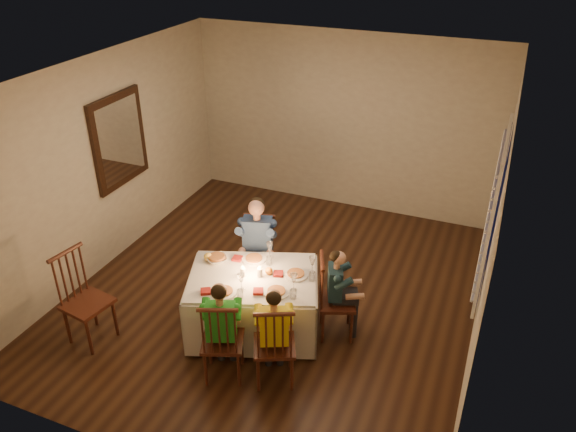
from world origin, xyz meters
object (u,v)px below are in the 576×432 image
at_px(chair_extra, 95,338).
at_px(child_yellow, 275,378).
at_px(child_green, 225,374).
at_px(chair_end, 335,332).
at_px(chair_adult, 259,289).
at_px(child_teal, 335,332).
at_px(chair_near_left, 225,374).
at_px(dining_table, 253,292).
at_px(adult, 259,289).
at_px(chair_near_right, 275,378).
at_px(serving_bowl, 217,259).

bearing_deg(chair_extra, child_yellow, -74.65).
bearing_deg(child_green, chair_end, -150.64).
bearing_deg(chair_adult, chair_extra, -146.29).
bearing_deg(child_teal, chair_end, -0.00).
height_order(chair_near_left, child_teal, child_teal).
height_order(chair_adult, child_teal, child_teal).
distance_m(dining_table, child_green, 0.88).
height_order(child_green, child_yellow, child_green).
bearing_deg(chair_adult, dining_table, -84.40).
bearing_deg(child_teal, adult, 49.14).
distance_m(chair_near_left, chair_near_right, 0.50).
xyz_separation_m(child_yellow, serving_bowl, (-0.97, 0.70, 0.72)).
relative_size(chair_near_left, serving_bowl, 4.32).
height_order(chair_near_left, adult, adult).
distance_m(chair_near_left, chair_extra, 1.53).
bearing_deg(dining_table, chair_near_right, -69.89).
distance_m(chair_end, serving_bowl, 1.51).
bearing_deg(chair_extra, chair_near_right, -74.65).
xyz_separation_m(dining_table, chair_near_right, (0.50, -0.59, -0.50)).
bearing_deg(chair_extra, chair_adult, -31.10).
bearing_deg(chair_extra, chair_end, -55.93).
bearing_deg(child_green, dining_table, -109.77).
bearing_deg(child_teal, chair_extra, 93.17).
bearing_deg(child_teal, dining_table, 86.92).
xyz_separation_m(child_green, serving_bowl, (-0.50, 0.83, 0.72)).
bearing_deg(child_teal, serving_bowl, 75.91).
xyz_separation_m(chair_near_left, chair_extra, (-1.53, -0.07, 0.00)).
bearing_deg(chair_end, chair_near_right, 137.37).
xyz_separation_m(child_green, child_teal, (0.82, 1.00, 0.00)).
height_order(dining_table, child_teal, dining_table).
height_order(dining_table, chair_adult, dining_table).
relative_size(adult, serving_bowl, 5.55).
xyz_separation_m(chair_end, child_green, (-0.82, -1.00, 0.00)).
bearing_deg(child_green, adult, -100.07).
relative_size(child_yellow, child_teal, 1.02).
relative_size(child_green, child_yellow, 1.03).
bearing_deg(dining_table, chair_end, -1.84).
bearing_deg(chair_adult, serving_bowl, -127.08).
relative_size(dining_table, adult, 1.31).
height_order(chair_near_left, chair_extra, chair_extra).
distance_m(adult, child_green, 1.41).
distance_m(chair_adult, child_yellow, 1.46).
distance_m(chair_end, child_yellow, 0.93).
bearing_deg(adult, chair_near_left, -94.26).
xyz_separation_m(chair_extra, child_green, (1.53, 0.07, 0.00)).
bearing_deg(serving_bowl, dining_table, -13.01).
distance_m(chair_near_left, child_green, 0.00).
relative_size(chair_near_right, chair_end, 1.00).
bearing_deg(adult, child_teal, -35.15).
bearing_deg(chair_near_left, chair_end, -150.64).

